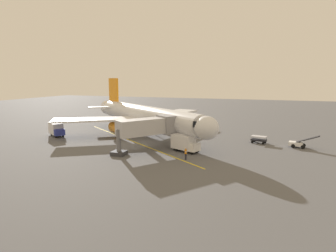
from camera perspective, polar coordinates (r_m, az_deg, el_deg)
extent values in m
plane|color=#565659|center=(60.73, -4.31, -1.42)|extent=(220.00, 220.00, 0.00)
cube|color=yellow|center=(53.18, -7.08, -3.01)|extent=(32.56, 23.63, 0.01)
cylinder|color=silver|center=(57.82, -4.48, 2.15)|extent=(29.78, 23.00, 3.80)
ellipsoid|color=silver|center=(43.16, 7.66, -0.39)|extent=(5.36, 5.27, 3.61)
cone|color=silver|center=(74.34, -11.61, 3.60)|extent=(4.43, 4.53, 3.42)
cube|color=black|center=(44.10, 6.46, 0.57)|extent=(3.19, 3.55, 0.90)
cube|color=silver|center=(65.54, 0.38, 2.50)|extent=(9.13, 17.80, 0.36)
cylinder|color=orange|center=(61.99, -0.26, 0.70)|extent=(4.10, 3.86, 2.30)
cylinder|color=black|center=(60.57, 0.67, 0.50)|extent=(1.39, 1.82, 2.10)
cube|color=silver|center=(57.65, -13.70, 1.28)|extent=(17.20, 13.47, 0.36)
cylinder|color=orange|center=(56.40, -10.07, -0.31)|extent=(4.10, 3.86, 2.30)
cylinder|color=black|center=(54.83, -9.32, -0.57)|extent=(1.39, 1.82, 2.10)
cube|color=orange|center=(71.31, -10.77, 6.45)|extent=(4.10, 3.10, 7.20)
cube|color=silver|center=(72.60, -8.28, 4.03)|extent=(4.25, 6.83, 0.24)
cube|color=silver|center=(70.05, -13.00, 3.69)|extent=(6.58, 5.71, 0.24)
cylinder|color=slate|center=(47.13, 3.77, -2.42)|extent=(0.24, 0.24, 2.77)
cylinder|color=black|center=(47.43, 3.76, -4.06)|extent=(0.83, 0.77, 0.70)
cylinder|color=slate|center=(61.98, -3.75, 0.62)|extent=(0.24, 0.24, 2.77)
cylinder|color=black|center=(62.21, -3.74, -0.64)|extent=(1.16, 1.01, 1.10)
cylinder|color=slate|center=(59.54, -8.06, 0.19)|extent=(0.24, 0.24, 2.77)
cylinder|color=black|center=(59.78, -8.03, -1.12)|extent=(1.16, 1.01, 1.10)
cube|color=#B7B7BC|center=(45.21, -4.67, -0.15)|extent=(7.38, 8.82, 2.50)
cube|color=gray|center=(47.56, 0.05, 0.36)|extent=(4.23, 4.14, 3.00)
cylinder|color=slate|center=(43.57, -9.79, -3.23)|extent=(0.70, 0.70, 3.90)
cube|color=#333338|center=(43.96, -9.73, -5.33)|extent=(2.00, 2.00, 0.60)
cylinder|color=#23232D|center=(40.92, 3.54, -6.11)|extent=(0.26, 0.26, 0.88)
cube|color=orange|center=(40.73, 3.55, -5.11)|extent=(0.28, 0.40, 0.60)
cube|color=silver|center=(40.73, 3.55, -5.11)|extent=(0.29, 0.43, 0.10)
sphere|color=tan|center=(40.63, 3.55, -4.54)|extent=(0.22, 0.22, 0.22)
cube|color=white|center=(52.59, 24.11, -3.23)|extent=(2.42, 1.85, 0.60)
cube|color=black|center=(52.31, 25.92, -2.42)|extent=(3.85, 1.51, 1.61)
cylinder|color=black|center=(53.21, 25.39, -3.51)|extent=(0.67, 0.35, 0.64)
cylinder|color=black|center=(51.94, 25.28, -3.80)|extent=(0.67, 0.35, 0.64)
cylinder|color=black|center=(53.32, 23.78, -3.38)|extent=(0.67, 0.35, 0.64)
cylinder|color=black|center=(52.05, 23.63, -3.66)|extent=(0.67, 0.35, 0.64)
cube|color=white|center=(44.29, 4.97, -4.15)|extent=(2.31, 2.42, 1.20)
cube|color=black|center=(43.83, 5.69, -4.04)|extent=(0.82, 1.62, 0.70)
cube|color=silver|center=(45.38, 3.04, -3.15)|extent=(4.10, 3.26, 2.20)
cylinder|color=black|center=(44.79, 5.73, -4.80)|extent=(0.87, 0.56, 0.84)
cylinder|color=black|center=(43.79, 4.69, -5.12)|extent=(0.87, 0.56, 0.84)
cylinder|color=black|center=(46.74, 2.60, -4.16)|extent=(0.87, 0.56, 0.84)
cylinder|color=black|center=(45.79, 1.54, -4.44)|extent=(0.87, 0.56, 0.84)
cube|color=black|center=(53.65, 17.62, -2.67)|extent=(2.85, 1.94, 0.24)
cube|color=silver|center=(53.52, 17.65, -1.97)|extent=(2.85, 1.94, 0.08)
cylinder|color=slate|center=(53.88, 19.04, -2.26)|extent=(0.06, 0.06, 0.55)
cylinder|color=slate|center=(52.70, 18.72, -2.50)|extent=(0.06, 0.06, 0.55)
cylinder|color=slate|center=(54.47, 16.59, -2.02)|extent=(0.06, 0.06, 0.55)
cylinder|color=slate|center=(53.30, 16.22, -2.25)|extent=(0.06, 0.06, 0.55)
cylinder|color=black|center=(54.11, 18.75, -3.00)|extent=(0.48, 0.34, 0.44)
cylinder|color=black|center=(52.88, 18.41, -3.27)|extent=(0.48, 0.34, 0.44)
cylinder|color=black|center=(54.58, 16.82, -2.80)|extent=(0.48, 0.34, 0.44)
cylinder|color=black|center=(53.35, 16.43, -3.06)|extent=(0.48, 0.34, 0.44)
cube|color=#2D3899|center=(60.09, -20.88, -1.14)|extent=(2.46, 2.52, 1.20)
cube|color=black|center=(59.40, -20.70, -1.06)|extent=(1.06, 1.51, 0.70)
cube|color=silver|center=(61.86, -21.42, -0.42)|extent=(4.11, 3.63, 2.20)
cylinder|color=black|center=(60.14, -20.19, -1.68)|extent=(0.84, 0.67, 0.84)
cylinder|color=black|center=(59.79, -21.37, -1.81)|extent=(0.84, 0.67, 0.84)
cylinder|color=black|center=(63.17, -21.05, -1.22)|extent=(0.84, 0.67, 0.84)
cylinder|color=black|center=(62.83, -22.19, -1.34)|extent=(0.84, 0.67, 0.84)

